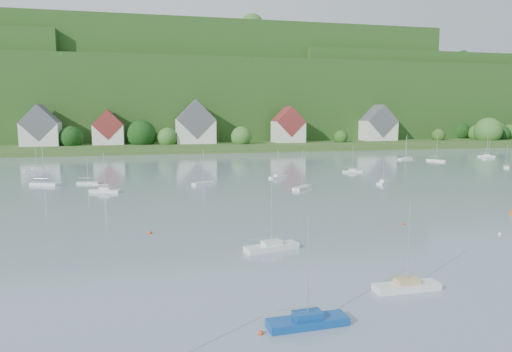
# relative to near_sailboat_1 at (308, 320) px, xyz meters

# --- Properties ---
(far_shore_strip) EXTENTS (600.00, 60.00, 3.00)m
(far_shore_strip) POSITION_rel_near_sailboat_1_xyz_m (3.83, 177.21, 1.06)
(far_shore_strip) COLOR #2D501E
(far_shore_strip) RESTS_ON ground
(forested_ridge) EXTENTS (620.00, 181.22, 69.89)m
(forested_ridge) POSITION_rel_near_sailboat_1_xyz_m (4.22, 245.78, 22.45)
(forested_ridge) COLOR #1C4315
(forested_ridge) RESTS_ON ground
(village_building_0) EXTENTS (14.00, 10.40, 16.00)m
(village_building_0) POSITION_rel_near_sailboat_1_xyz_m (-51.17, 164.21, 9.07)
(village_building_0) COLOR silver
(village_building_0) RESTS_ON far_shore_strip
(village_building_1) EXTENTS (12.00, 9.36, 14.00)m
(village_building_1) POSITION_rel_near_sailboat_1_xyz_m (-26.17, 166.21, 8.31)
(village_building_1) COLOR silver
(village_building_1) RESTS_ON far_shore_strip
(village_building_2) EXTENTS (16.00, 11.44, 18.00)m
(village_building_2) POSITION_rel_near_sailboat_1_xyz_m (8.83, 165.21, 9.83)
(village_building_2) COLOR silver
(village_building_2) RESTS_ON far_shore_strip
(village_building_3) EXTENTS (13.00, 10.40, 15.50)m
(village_building_3) POSITION_rel_near_sailboat_1_xyz_m (48.83, 163.21, 8.99)
(village_building_3) COLOR silver
(village_building_3) RESTS_ON far_shore_strip
(village_building_4) EXTENTS (15.00, 10.40, 16.50)m
(village_building_4) POSITION_rel_near_sailboat_1_xyz_m (93.83, 167.21, 9.15)
(village_building_4) COLOR silver
(village_building_4) RESTS_ON far_shore_strip
(near_sailboat_1) EXTENTS (6.16, 1.97, 8.23)m
(near_sailboat_1) POSITION_rel_near_sailboat_1_xyz_m (0.00, 0.00, 0.00)
(near_sailboat_1) COLOR navy
(near_sailboat_1) RESTS_ON ground
(near_sailboat_2) EXTENTS (5.99, 1.68, 8.08)m
(near_sailboat_2) POSITION_rel_near_sailboat_1_xyz_m (10.88, 4.60, -0.00)
(near_sailboat_2) COLOR white
(near_sailboat_2) RESTS_ON ground
(near_sailboat_3) EXTENTS (6.63, 3.22, 8.63)m
(near_sailboat_3) POSITION_rel_near_sailboat_1_xyz_m (2.41, 19.04, 0.01)
(near_sailboat_3) COLOR white
(near_sailboat_3) RESTS_ON ground
(mooring_buoy_0) EXTENTS (0.38, 0.38, 0.38)m
(mooring_buoy_0) POSITION_rel_near_sailboat_1_xyz_m (-3.66, -0.48, -0.44)
(mooring_buoy_0) COLOR red
(mooring_buoy_0) RESTS_ON ground
(mooring_buoy_2) EXTENTS (0.41, 0.41, 0.41)m
(mooring_buoy_2) POSITION_rel_near_sailboat_1_xyz_m (23.58, 26.51, -0.44)
(mooring_buoy_2) COLOR red
(mooring_buoy_2) RESTS_ON ground
(mooring_buoy_3) EXTENTS (0.48, 0.48, 0.48)m
(mooring_buoy_3) POSITION_rel_near_sailboat_1_xyz_m (-11.08, 29.66, -0.44)
(mooring_buoy_3) COLOR red
(mooring_buoy_3) RESTS_ON ground
(mooring_buoy_4) EXTENTS (0.42, 0.42, 0.42)m
(mooring_buoy_4) POSITION_rel_near_sailboat_1_xyz_m (32.80, 18.77, -0.44)
(mooring_buoy_4) COLOR white
(mooring_buoy_4) RESTS_ON ground
(far_sailboat_cluster) EXTENTS (199.88, 70.27, 8.71)m
(far_sailboat_cluster) POSITION_rel_near_sailboat_1_xyz_m (12.56, 91.88, -0.07)
(far_sailboat_cluster) COLOR white
(far_sailboat_cluster) RESTS_ON ground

